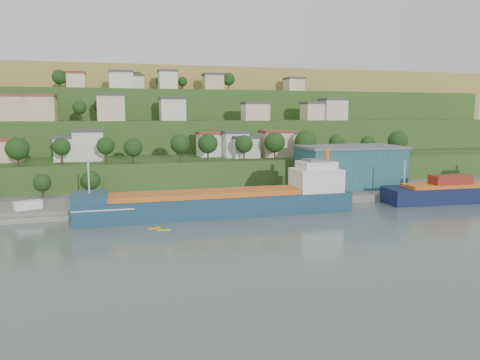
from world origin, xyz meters
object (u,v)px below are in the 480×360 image
object	(u,v)px
cargo_ship_near	(227,203)
caravan	(28,207)
kayak_orange	(154,227)
warehouse	(349,166)

from	to	relation	value
cargo_ship_near	caravan	xyz separation A→B (m)	(-46.36, 9.31, -0.14)
cargo_ship_near	caravan	bearing A→B (deg)	168.49
cargo_ship_near	kayak_orange	distance (m)	21.20
kayak_orange	warehouse	bearing A→B (deg)	15.16
cargo_ship_near	kayak_orange	xyz separation A→B (m)	(-18.62, -9.79, -2.55)
warehouse	caravan	size ratio (longest dim) A/B	5.25
warehouse	caravan	xyz separation A→B (m)	(-90.79, -11.32, -5.82)
caravan	kayak_orange	distance (m)	33.76
warehouse	caravan	distance (m)	91.67
cargo_ship_near	warehouse	distance (m)	49.31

